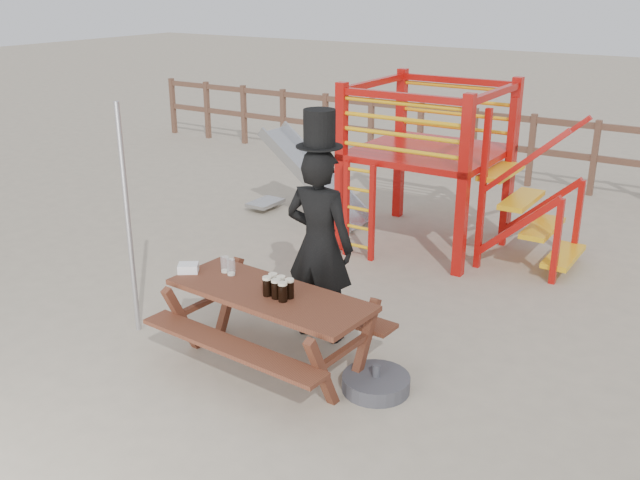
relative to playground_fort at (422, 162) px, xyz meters
The scene contains 10 objects.
ground 3.74m from the playground_fort, 91.99° to the right, with size 60.00×60.00×0.00m, color tan.
back_fence 3.44m from the playground_fort, 92.08° to the left, with size 15.09×0.09×1.20m.
playground_fort is the anchor object (origin of this frame).
picnic_table 3.70m from the playground_fort, 85.43° to the right, with size 1.93×1.39×0.72m.
man_with_hat 2.93m from the playground_fort, 83.41° to the right, with size 0.71×0.49×2.19m.
metal_pole 3.98m from the playground_fort, 107.95° to the right, with size 0.05×0.05×2.24m, color #B2B2B7.
parasol_base 3.84m from the playground_fort, 69.98° to the right, with size 0.57×0.57×0.24m.
paper_bag 3.74m from the playground_fort, 99.32° to the right, with size 0.18×0.14×0.08m, color white.
stout_pints 3.70m from the playground_fort, 83.66° to the right, with size 0.26×0.18×0.17m.
empty_glasses 3.53m from the playground_fort, 94.50° to the right, with size 0.17×0.10×0.15m.
Camera 1 is at (3.81, -4.51, 3.25)m, focal length 40.00 mm.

